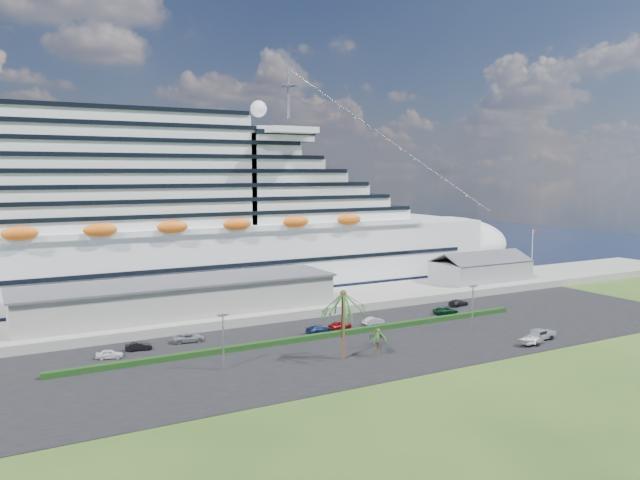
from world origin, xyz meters
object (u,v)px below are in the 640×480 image
parked_car_3 (319,329)px  boat_trailer (532,339)px  pickup_truck (541,334)px  cruise_ship (164,226)px

parked_car_3 → boat_trailer: bearing=-136.9°
parked_car_3 → pickup_truck: 38.60m
cruise_ship → parked_car_3: cruise_ship is taller
pickup_truck → boat_trailer: (-3.77, -1.55, 0.03)m
parked_car_3 → pickup_truck: (31.25, -22.66, 0.32)m
parked_car_3 → boat_trailer: 36.62m
parked_car_3 → pickup_truck: pickup_truck is taller
cruise_ship → parked_car_3: bearing=-70.6°
cruise_ship → boat_trailer: size_ratio=33.68×
cruise_ship → pickup_truck: size_ratio=34.70×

